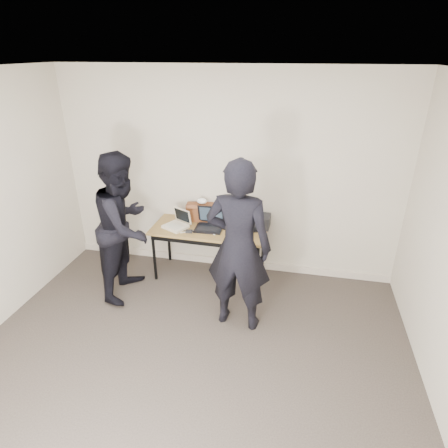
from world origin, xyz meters
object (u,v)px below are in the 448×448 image
(laptop_right, at_px, (247,223))
(person_typist, at_px, (238,248))
(laptop_beige, at_px, (177,224))
(laptop_center, at_px, (210,223))
(desk, at_px, (209,233))
(person_observer, at_px, (125,226))
(leather_satchel, at_px, (200,212))
(equipment_box, at_px, (259,221))

(laptop_right, xyz_separation_m, person_typist, (0.06, -1.03, 0.19))
(laptop_beige, height_order, laptop_center, laptop_center)
(desk, height_order, laptop_center, laptop_center)
(person_observer, bearing_deg, person_typist, -101.72)
(laptop_right, bearing_deg, leather_satchel, 157.85)
(leather_satchel, height_order, person_typist, person_typist)
(person_typist, bearing_deg, laptop_right, -81.29)
(leather_satchel, relative_size, person_observer, 0.21)
(desk, distance_m, equipment_box, 0.67)
(equipment_box, distance_m, person_typist, 1.08)
(leather_satchel, height_order, equipment_box, leather_satchel)
(person_typist, height_order, person_observer, person_typist)
(laptop_right, bearing_deg, person_typist, -102.66)
(leather_satchel, xyz_separation_m, person_typist, (0.72, -1.10, 0.12))
(laptop_center, height_order, laptop_right, laptop_center)
(leather_satchel, relative_size, person_typist, 0.20)
(leather_satchel, distance_m, equipment_box, 0.81)
(laptop_center, bearing_deg, desk, -96.37)
(laptop_right, relative_size, leather_satchel, 1.12)
(person_observer, bearing_deg, laptop_center, -57.09)
(desk, relative_size, laptop_beige, 3.94)
(laptop_center, height_order, equipment_box, laptop_center)
(laptop_center, bearing_deg, laptop_beige, -172.11)
(desk, bearing_deg, laptop_beige, -172.85)
(laptop_beige, bearing_deg, equipment_box, 39.91)
(desk, distance_m, laptop_right, 0.52)
(desk, distance_m, laptop_beige, 0.43)
(leather_satchel, distance_m, person_typist, 1.32)
(person_typist, relative_size, person_observer, 1.06)
(laptop_beige, height_order, person_typist, person_typist)
(equipment_box, bearing_deg, leather_satchel, 177.47)
(equipment_box, bearing_deg, person_typist, -94.81)
(desk, height_order, laptop_right, laptop_right)
(desk, xyz_separation_m, laptop_beige, (-0.42, -0.04, 0.11))
(laptop_right, xyz_separation_m, leather_satchel, (-0.65, 0.07, 0.07))
(laptop_right, bearing_deg, laptop_beige, 176.54)
(person_observer, bearing_deg, laptop_right, -62.02)
(equipment_box, bearing_deg, desk, -163.06)
(laptop_center, distance_m, laptop_right, 0.49)
(laptop_center, xyz_separation_m, equipment_box, (0.63, 0.16, 0.02))
(desk, bearing_deg, person_typist, -56.97)
(laptop_center, xyz_separation_m, laptop_right, (0.47, 0.13, -0.00))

